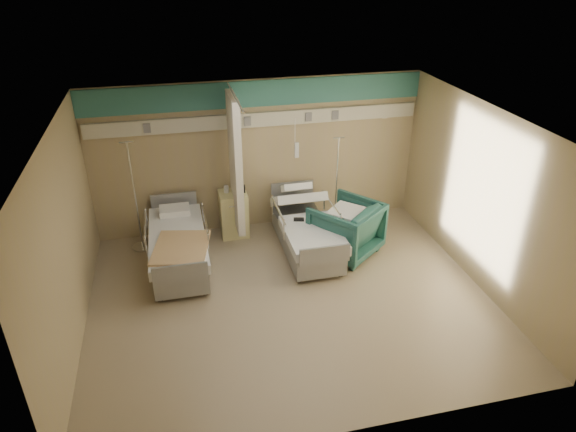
{
  "coord_description": "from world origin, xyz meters",
  "views": [
    {
      "loc": [
        -1.49,
        -6.18,
        4.82
      ],
      "look_at": [
        0.1,
        0.6,
        1.13
      ],
      "focal_mm": 32.0,
      "sensor_mm": 36.0,
      "label": 1
    }
  ],
  "objects_px": {
    "bed_left": "(179,251)",
    "bedside_cabinet": "(234,214)",
    "bed_right": "(306,236)",
    "iv_stand_left": "(140,228)",
    "iv_stand_right": "(335,209)",
    "visitor_armchair": "(346,229)"
  },
  "relations": [
    {
      "from": "bed_left",
      "to": "iv_stand_right",
      "type": "distance_m",
      "value": 3.06
    },
    {
      "from": "visitor_armchair",
      "to": "iv_stand_left",
      "type": "distance_m",
      "value": 3.62
    },
    {
      "from": "visitor_armchair",
      "to": "iv_stand_left",
      "type": "height_order",
      "value": "iv_stand_left"
    },
    {
      "from": "iv_stand_right",
      "to": "iv_stand_left",
      "type": "xyz_separation_m",
      "value": [
        -3.6,
        0.04,
        0.04
      ]
    },
    {
      "from": "bed_left",
      "to": "iv_stand_left",
      "type": "height_order",
      "value": "iv_stand_left"
    },
    {
      "from": "bed_left",
      "to": "visitor_armchair",
      "type": "bearing_deg",
      "value": -3.85
    },
    {
      "from": "iv_stand_right",
      "to": "iv_stand_left",
      "type": "distance_m",
      "value": 3.6
    },
    {
      "from": "visitor_armchair",
      "to": "iv_stand_right",
      "type": "relative_size",
      "value": 0.58
    },
    {
      "from": "iv_stand_left",
      "to": "bedside_cabinet",
      "type": "bearing_deg",
      "value": 3.88
    },
    {
      "from": "bed_right",
      "to": "iv_stand_right",
      "type": "distance_m",
      "value": 1.07
    },
    {
      "from": "bed_left",
      "to": "bedside_cabinet",
      "type": "distance_m",
      "value": 1.39
    },
    {
      "from": "bed_right",
      "to": "iv_stand_left",
      "type": "height_order",
      "value": "iv_stand_left"
    },
    {
      "from": "bed_right",
      "to": "bedside_cabinet",
      "type": "relative_size",
      "value": 2.54
    },
    {
      "from": "iv_stand_right",
      "to": "iv_stand_left",
      "type": "relative_size",
      "value": 0.9
    },
    {
      "from": "bedside_cabinet",
      "to": "iv_stand_left",
      "type": "bearing_deg",
      "value": -176.12
    },
    {
      "from": "visitor_armchair",
      "to": "iv_stand_right",
      "type": "height_order",
      "value": "iv_stand_right"
    },
    {
      "from": "bed_left",
      "to": "iv_stand_left",
      "type": "relative_size",
      "value": 1.08
    },
    {
      "from": "bed_right",
      "to": "iv_stand_left",
      "type": "xyz_separation_m",
      "value": [
        -2.83,
        0.79,
        0.1
      ]
    },
    {
      "from": "bed_right",
      "to": "iv_stand_right",
      "type": "xyz_separation_m",
      "value": [
        0.77,
        0.75,
        0.05
      ]
    },
    {
      "from": "bedside_cabinet",
      "to": "visitor_armchair",
      "type": "bearing_deg",
      "value": -31.24
    },
    {
      "from": "bed_left",
      "to": "bedside_cabinet",
      "type": "relative_size",
      "value": 2.54
    },
    {
      "from": "bed_left",
      "to": "iv_stand_left",
      "type": "bearing_deg",
      "value": 128.75
    }
  ]
}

